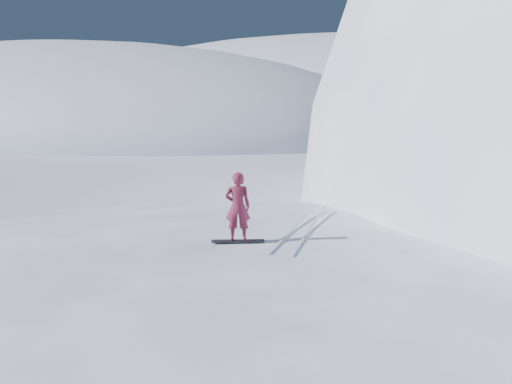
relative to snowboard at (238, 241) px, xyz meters
The scene contains 7 objects.
near_ridge 3.99m from the snowboard, ahead, with size 36.00×28.00×4.80m, color white.
far_ridge_a 88.54m from the snowboard, 140.02° to the left, with size 120.00×70.00×28.00m, color white.
far_ridge_c 113.39m from the snowboard, 109.49° to the left, with size 140.00×90.00×36.00m, color white.
wind_bumps 3.08m from the snowboard, 31.87° to the right, with size 16.00×14.40×1.00m.
snowboard is the anchor object (origin of this frame).
snowboarder 0.88m from the snowboard, ahead, with size 0.63×0.41×1.73m, color maroon.
board_tracks 2.46m from the snowboard, 70.11° to the left, with size 1.77×5.90×0.04m.
Camera 1 is at (4.53, -9.01, 6.10)m, focal length 40.00 mm.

